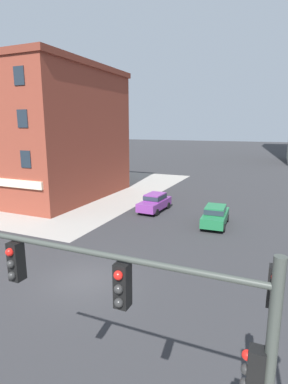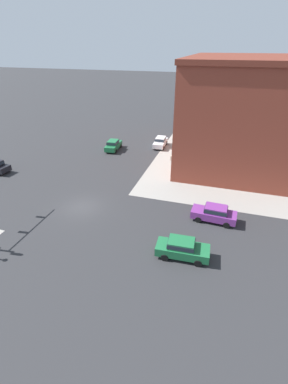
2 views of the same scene
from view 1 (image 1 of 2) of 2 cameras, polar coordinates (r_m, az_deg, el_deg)
The scene contains 6 objects.
ground_plane at distance 17.21m, azimuth -10.83°, elevation -15.71°, with size 320.00×320.00×0.00m, color #2D2D30.
sidewalk_far_corner at distance 44.12m, azimuth -17.82°, elevation 1.12°, with size 32.00×32.00×0.02m, color gray.
traffic_signal_main at distance 6.50m, azimuth 8.30°, elevation -25.90°, with size 7.16×2.09×6.06m.
car_main_northbound_near at distance 29.34m, azimuth 1.99°, elevation -1.80°, with size 2.06×4.49×1.68m.
car_cross_westbound at distance 25.69m, azimuth 13.08°, elevation -4.15°, with size 2.06×4.48×1.68m.
storefront_block_near_corner at distance 40.67m, azimuth -22.80°, elevation 10.08°, with size 23.24×16.10×14.35m.
Camera 1 is at (8.80, -12.46, 7.97)m, focal length 28.79 mm.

